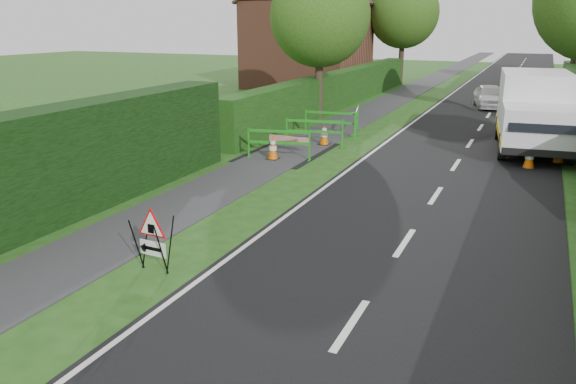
# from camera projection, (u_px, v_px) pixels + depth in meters

# --- Properties ---
(ground) EXTENTS (120.00, 120.00, 0.00)m
(ground) POSITION_uv_depth(u_px,v_px,m) (170.00, 322.00, 8.36)
(ground) COLOR #204814
(ground) RESTS_ON ground
(road_surface) EXTENTS (6.00, 90.00, 0.02)m
(road_surface) POSITION_uv_depth(u_px,v_px,m) (507.00, 87.00, 37.92)
(road_surface) COLOR black
(road_surface) RESTS_ON ground
(footpath) EXTENTS (2.00, 90.00, 0.02)m
(footpath) POSITION_uv_depth(u_px,v_px,m) (425.00, 84.00, 40.08)
(footpath) COLOR #2D2D30
(footpath) RESTS_ON ground
(hedge_west_far) EXTENTS (1.00, 24.00, 1.80)m
(hedge_west_far) POSITION_uv_depth(u_px,v_px,m) (339.00, 106.00, 29.51)
(hedge_west_far) COLOR #14380F
(hedge_west_far) RESTS_ON ground
(house_west) EXTENTS (7.50, 7.40, 7.88)m
(house_west) POSITION_uv_depth(u_px,v_px,m) (309.00, 43.00, 37.61)
(house_west) COLOR brown
(house_west) RESTS_ON ground
(tree_nw) EXTENTS (4.40, 4.40, 6.70)m
(tree_nw) POSITION_uv_depth(u_px,v_px,m) (320.00, 17.00, 24.56)
(tree_nw) COLOR #2D2116
(tree_nw) RESTS_ON ground
(tree_fw) EXTENTS (4.80, 4.80, 7.24)m
(tree_fw) POSITION_uv_depth(u_px,v_px,m) (404.00, 13.00, 38.42)
(tree_fw) COLOR #2D2116
(tree_fw) RESTS_ON ground
(triangle_sign) EXTENTS (0.72, 0.72, 1.01)m
(triangle_sign) POSITION_uv_depth(u_px,v_px,m) (151.00, 235.00, 9.84)
(triangle_sign) COLOR black
(triangle_sign) RESTS_ON ground
(works_van) EXTENTS (2.81, 5.91, 2.60)m
(works_van) POSITION_uv_depth(u_px,v_px,m) (535.00, 110.00, 19.20)
(works_van) COLOR silver
(works_van) RESTS_ON ground
(traffic_cone_0) EXTENTS (0.38, 0.38, 0.79)m
(traffic_cone_0) POSITION_uv_depth(u_px,v_px,m) (530.00, 156.00, 16.93)
(traffic_cone_0) COLOR black
(traffic_cone_0) RESTS_ON ground
(traffic_cone_1) EXTENTS (0.38, 0.38, 0.79)m
(traffic_cone_1) POSITION_uv_depth(u_px,v_px,m) (560.00, 151.00, 17.57)
(traffic_cone_1) COLOR black
(traffic_cone_1) RESTS_ON ground
(traffic_cone_2) EXTENTS (0.38, 0.38, 0.79)m
(traffic_cone_2) POSITION_uv_depth(u_px,v_px,m) (547.00, 139.00, 19.37)
(traffic_cone_2) COLOR black
(traffic_cone_2) RESTS_ON ground
(traffic_cone_3) EXTENTS (0.38, 0.38, 0.79)m
(traffic_cone_3) POSITION_uv_depth(u_px,v_px,m) (273.00, 148.00, 18.05)
(traffic_cone_3) COLOR black
(traffic_cone_3) RESTS_ON ground
(traffic_cone_4) EXTENTS (0.38, 0.38, 0.79)m
(traffic_cone_4) POSITION_uv_depth(u_px,v_px,m) (324.00, 134.00, 20.16)
(traffic_cone_4) COLOR black
(traffic_cone_4) RESTS_ON ground
(ped_barrier_0) EXTENTS (2.09, 0.81, 1.00)m
(ped_barrier_0) POSITION_uv_depth(u_px,v_px,m) (279.00, 140.00, 18.00)
(ped_barrier_0) COLOR #1B8217
(ped_barrier_0) RESTS_ON ground
(ped_barrier_1) EXTENTS (2.09, 0.81, 1.00)m
(ped_barrier_1) POSITION_uv_depth(u_px,v_px,m) (314.00, 129.00, 19.83)
(ped_barrier_1) COLOR #1B8217
(ped_barrier_1) RESTS_ON ground
(ped_barrier_2) EXTENTS (2.09, 0.56, 1.00)m
(ped_barrier_2) POSITION_uv_depth(u_px,v_px,m) (331.00, 120.00, 21.60)
(ped_barrier_2) COLOR #1B8217
(ped_barrier_2) RESTS_ON ground
(ped_barrier_3) EXTENTS (0.86, 2.08, 1.00)m
(ped_barrier_3) POSITION_uv_depth(u_px,v_px,m) (357.00, 118.00, 22.12)
(ped_barrier_3) COLOR #1B8217
(ped_barrier_3) RESTS_ON ground
(redwhite_plank) EXTENTS (1.50, 0.07, 0.25)m
(redwhite_plank) POSITION_uv_depth(u_px,v_px,m) (289.00, 153.00, 19.07)
(redwhite_plank) COLOR red
(redwhite_plank) RESTS_ON ground
(hatchback_car) EXTENTS (2.12, 3.70, 1.19)m
(hatchback_car) POSITION_uv_depth(u_px,v_px,m) (490.00, 96.00, 28.86)
(hatchback_car) COLOR silver
(hatchback_car) RESTS_ON ground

